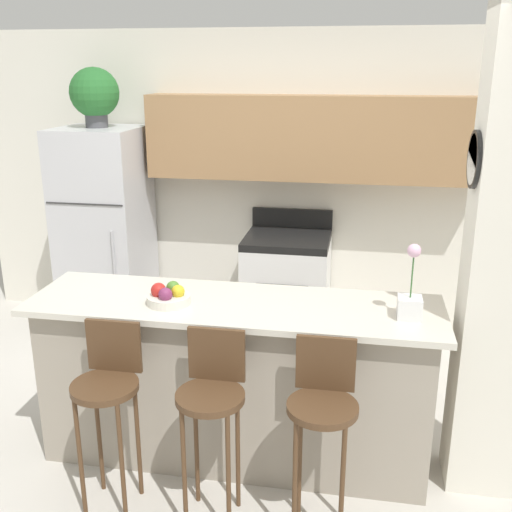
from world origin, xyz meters
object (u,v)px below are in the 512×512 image
bar_stool_mid (212,400)px  bar_stool_right (323,410)px  potted_plant_on_fridge (95,94)px  orchid_vase (410,298)px  fruit_bowl (168,296)px  refrigerator (105,231)px  bar_stool_left (108,390)px  stove_range (287,287)px  trash_bin (162,321)px

bar_stool_mid → bar_stool_right: (0.54, 0.00, 0.00)m
potted_plant_on_fridge → orchid_vase: 3.12m
fruit_bowl → potted_plant_on_fridge: bearing=123.4°
refrigerator → bar_stool_left: 2.38m
bar_stool_mid → potted_plant_on_fridge: 2.97m
refrigerator → orchid_vase: bearing=-34.9°
bar_stool_left → fruit_bowl: size_ratio=4.18×
fruit_bowl → orchid_vase: bearing=1.6°
bar_stool_mid → potted_plant_on_fridge: (-1.50, 2.17, 1.36)m
potted_plant_on_fridge → refrigerator: bearing=-63.9°
bar_stool_right → fruit_bowl: size_ratio=4.18×
bar_stool_right → orchid_vase: (0.41, 0.47, 0.42)m
orchid_vase → fruit_bowl: 1.30m
potted_plant_on_fridge → fruit_bowl: size_ratio=1.98×
bar_stool_left → bar_stool_right: (1.09, 0.00, 0.00)m
stove_range → orchid_vase: size_ratio=2.66×
bar_stool_right → potted_plant_on_fridge: (-2.04, 2.17, 1.36)m
stove_range → fruit_bowl: 1.92m
refrigerator → bar_stool_right: bearing=-46.8°
bar_stool_left → potted_plant_on_fridge: 2.73m
refrigerator → orchid_vase: (2.45, -1.70, 0.21)m
bar_stool_left → stove_range: bearing=74.0°
stove_range → bar_stool_right: bearing=-78.3°
bar_stool_left → refrigerator: bearing=113.7°
bar_stool_mid → trash_bin: bar_stool_mid is taller
refrigerator → bar_stool_right: (2.04, -2.17, -0.21)m
bar_stool_right → potted_plant_on_fridge: potted_plant_on_fridge is taller
potted_plant_on_fridge → fruit_bowl: potted_plant_on_fridge is taller
stove_range → bar_stool_mid: stove_range is taller
stove_range → refrigerator: bearing=-178.7°
potted_plant_on_fridge → trash_bin: 1.94m
bar_stool_mid → potted_plant_on_fridge: size_ratio=2.11×
bar_stool_left → orchid_vase: orchid_vase is taller
fruit_bowl → bar_stool_right: bearing=-25.7°
trash_bin → bar_stool_mid: bearing=-64.0°
bar_stool_right → bar_stool_mid: bearing=180.0°
refrigerator → fruit_bowl: (1.15, -1.74, 0.15)m
orchid_vase → potted_plant_on_fridge: bearing=145.1°
orchid_vase → trash_bin: size_ratio=1.06×
bar_stool_left → trash_bin: bearing=101.5°
fruit_bowl → bar_stool_left: bearing=-114.3°
potted_plant_on_fridge → orchid_vase: potted_plant_on_fridge is taller
orchid_vase → trash_bin: bearing=142.4°
bar_stool_left → orchid_vase: 1.62m
refrigerator → bar_stool_right: 2.99m
stove_range → bar_stool_mid: (-0.09, -2.21, 0.21)m
bar_stool_mid → orchid_vase: (0.95, 0.47, 0.42)m
refrigerator → potted_plant_on_fridge: potted_plant_on_fridge is taller
stove_range → bar_stool_mid: bearing=-92.3°
bar_stool_mid → fruit_bowl: fruit_bowl is taller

